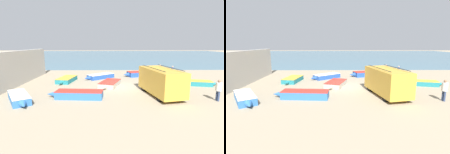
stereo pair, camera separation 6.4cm
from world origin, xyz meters
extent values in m
plane|color=gray|center=(0.00, 0.00, 0.00)|extent=(200.00, 200.00, 0.00)
cube|color=#477084|center=(0.00, 52.00, 0.00)|extent=(120.00, 80.00, 0.01)
cube|color=#BCB7AD|center=(-11.05, 1.00, 1.89)|extent=(0.50, 15.07, 3.79)
cube|color=gold|center=(3.61, -3.00, 1.32)|extent=(3.15, 5.56, 2.08)
cube|color=black|center=(3.05, -0.39, 0.75)|extent=(1.92, 0.50, 0.94)
cube|color=#1E232D|center=(3.07, -0.47, 1.95)|extent=(1.83, 0.44, 0.67)
cylinder|color=black|center=(2.36, -1.60, 0.37)|extent=(0.37, 0.76, 0.73)
cylinder|color=black|center=(4.17, -1.22, 0.37)|extent=(0.37, 0.76, 0.73)
cylinder|color=black|center=(3.04, -4.78, 0.37)|extent=(0.37, 0.76, 0.73)
cylinder|color=black|center=(4.85, -4.40, 0.37)|extent=(0.37, 0.76, 0.73)
cylinder|color=black|center=(2.80, -3.17, 2.48)|extent=(0.94, 4.21, 0.05)
cylinder|color=black|center=(4.41, -2.83, 2.48)|extent=(0.94, 4.21, 0.05)
cube|color=#234CA3|center=(3.40, 6.31, 0.32)|extent=(3.80, 2.50, 0.64)
cone|color=#234CA3|center=(1.35, 5.72, 0.32)|extent=(0.91, 0.80, 0.61)
cube|color=#B22D23|center=(3.40, 6.31, 0.57)|extent=(0.60, 1.46, 0.05)
cube|color=#B22D23|center=(3.40, 6.31, 0.66)|extent=(3.84, 2.52, 0.04)
cube|color=#2D66AD|center=(-3.49, -3.81, 0.31)|extent=(4.01, 1.57, 0.62)
cone|color=#2D66AD|center=(-5.88, -3.63, 0.31)|extent=(0.90, 0.65, 0.59)
cube|color=#B22D23|center=(-3.49, -3.81, 0.55)|extent=(0.29, 1.19, 0.05)
cube|color=#B22D23|center=(-3.49, -3.81, 0.64)|extent=(4.05, 1.58, 0.04)
cube|color=#2D66AD|center=(-8.26, -4.48, 0.29)|extent=(3.06, 3.66, 0.57)
cone|color=#2D66AD|center=(-7.03, -6.28, 0.29)|extent=(0.89, 0.96, 0.54)
cube|color=silver|center=(-8.26, -4.48, 0.51)|extent=(1.08, 0.82, 0.05)
cube|color=silver|center=(-8.26, -4.48, 0.59)|extent=(3.09, 3.70, 0.04)
cube|color=#1E757F|center=(8.49, 0.75, 0.25)|extent=(3.72, 2.03, 0.50)
cone|color=#1E757F|center=(10.59, 0.28, 0.25)|extent=(0.86, 0.64, 0.48)
cube|color=gold|center=(8.49, 0.75, 0.44)|extent=(0.45, 1.20, 0.05)
cube|color=gold|center=(8.49, 0.75, 0.52)|extent=(3.76, 2.05, 0.04)
cube|color=#1E757F|center=(-6.13, 2.73, 0.26)|extent=(2.02, 3.36, 0.52)
cone|color=#1E757F|center=(-6.43, 0.83, 0.26)|extent=(0.59, 0.76, 0.49)
cube|color=gold|center=(-6.13, 2.73, 0.45)|extent=(1.44, 0.42, 0.05)
cube|color=gold|center=(-6.13, 2.73, 0.54)|extent=(2.04, 3.40, 0.04)
cube|color=#234CA3|center=(-2.12, 4.78, 0.27)|extent=(3.63, 3.28, 0.55)
cone|color=#234CA3|center=(-3.79, 3.48, 0.27)|extent=(0.92, 0.88, 0.52)
cube|color=silver|center=(-2.12, 4.78, 0.48)|extent=(0.98, 1.17, 0.05)
cube|color=silver|center=(-2.12, 4.78, 0.57)|extent=(3.66, 3.31, 0.04)
cube|color=#ADA89E|center=(-0.90, 0.60, 0.24)|extent=(2.57, 3.54, 0.48)
cone|color=#ADA89E|center=(-1.49, -1.25, 0.24)|extent=(0.65, 0.81, 0.45)
cube|color=#B22D23|center=(-0.90, 0.60, 0.41)|extent=(1.53, 0.66, 0.05)
cube|color=#B22D23|center=(-0.90, 0.60, 0.50)|extent=(2.59, 3.58, 0.04)
cylinder|color=navy|center=(7.77, -4.58, 0.43)|extent=(0.16, 0.16, 0.85)
cylinder|color=navy|center=(7.81, -4.75, 0.43)|extent=(0.16, 0.16, 0.85)
cylinder|color=silver|center=(7.79, -4.66, 1.19)|extent=(0.46, 0.46, 0.67)
sphere|color=#8C664C|center=(7.79, -4.66, 1.64)|extent=(0.23, 0.23, 0.23)
cylinder|color=navy|center=(7.41, 4.80, 0.40)|extent=(0.15, 0.15, 0.81)
cylinder|color=navy|center=(7.41, 4.63, 0.40)|extent=(0.15, 0.15, 0.81)
cylinder|color=#335189|center=(7.41, 4.72, 1.12)|extent=(0.44, 0.44, 0.64)
sphere|color=tan|center=(7.41, 4.72, 1.55)|extent=(0.22, 0.22, 0.22)
cylinder|color=#5B564C|center=(5.91, 5.27, 0.43)|extent=(0.16, 0.16, 0.86)
cylinder|color=#5B564C|center=(5.96, 5.44, 0.43)|extent=(0.16, 0.16, 0.86)
cylinder|color=#2D6B3D|center=(5.93, 5.35, 1.20)|extent=(0.46, 0.46, 0.68)
sphere|color=tan|center=(5.93, 5.35, 1.65)|extent=(0.23, 0.23, 0.23)
cylinder|color=#5B564C|center=(5.40, 3.46, 0.41)|extent=(0.15, 0.15, 0.83)
cylinder|color=#5B564C|center=(5.54, 3.55, 0.41)|extent=(0.15, 0.15, 0.83)
cylinder|color=silver|center=(5.47, 3.50, 1.15)|extent=(0.45, 0.45, 0.65)
sphere|color=tan|center=(5.47, 3.50, 1.59)|extent=(0.22, 0.22, 0.22)
camera|label=1|loc=(-0.92, -18.08, 4.58)|focal=28.00mm
camera|label=2|loc=(-0.86, -18.08, 4.58)|focal=28.00mm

